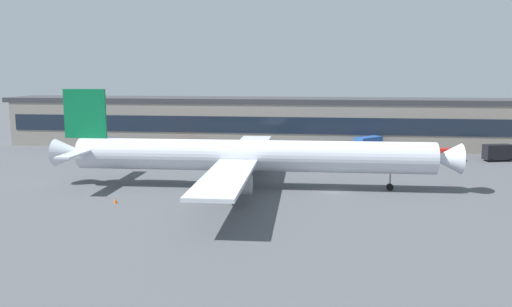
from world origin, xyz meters
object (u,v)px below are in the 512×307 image
object	(u,v)px
baggage_tug	(327,152)
traffic_cone_0	(115,201)
crew_van	(446,154)
catering_truck	(369,145)
airliner	(247,156)
stair_truck	(498,152)
fuel_truck	(101,146)
follow_me_car	(184,147)

from	to	relation	value
baggage_tug	traffic_cone_0	size ratio (longest dim) A/B	6.08
crew_van	catering_truck	bearing A→B (deg)	160.09
traffic_cone_0	airliner	bearing A→B (deg)	36.58
airliner	stair_truck	distance (m)	58.67
stair_truck	fuel_truck	world-z (taller)	stair_truck
fuel_truck	baggage_tug	bearing A→B (deg)	3.29
baggage_tug	catering_truck	xyz separation A→B (m)	(9.45, 3.70, 1.21)
stair_truck	traffic_cone_0	bearing A→B (deg)	-145.77
follow_me_car	baggage_tug	distance (m)	34.04
airliner	baggage_tug	distance (m)	36.41
fuel_truck	crew_van	bearing A→B (deg)	0.73
follow_me_car	fuel_truck	xyz separation A→B (m)	(-17.89, -6.25, 0.79)
stair_truck	airliner	bearing A→B (deg)	-146.63
stair_truck	catering_truck	xyz separation A→B (m)	(-26.40, 5.20, 0.31)
baggage_tug	traffic_cone_0	distance (m)	55.55
catering_truck	traffic_cone_0	bearing A→B (deg)	-128.37
baggage_tug	catering_truck	bearing A→B (deg)	21.37
traffic_cone_0	baggage_tug	bearing A→B (deg)	56.91
airliner	traffic_cone_0	bearing A→B (deg)	-143.42
stair_truck	traffic_cone_0	world-z (taller)	stair_truck
fuel_truck	airliner	bearing A→B (deg)	-38.47
airliner	follow_me_car	size ratio (longest dim) A/B	14.58
catering_truck	traffic_cone_0	distance (m)	64.11
follow_me_car	catering_truck	bearing A→B (deg)	0.56
stair_truck	crew_van	world-z (taller)	stair_truck
baggage_tug	stair_truck	bearing A→B (deg)	-2.40
airliner	fuel_truck	distance (m)	49.55
airliner	traffic_cone_0	distance (m)	22.05
fuel_truck	traffic_cone_0	size ratio (longest dim) A/B	13.15
stair_truck	fuel_truck	bearing A→B (deg)	-179.04
stair_truck	fuel_truck	distance (m)	87.63
airliner	catering_truck	xyz separation A→B (m)	(22.52, 37.43, -2.97)
follow_me_car	crew_van	world-z (taller)	crew_van
catering_truck	crew_van	world-z (taller)	catering_truck
follow_me_car	fuel_truck	distance (m)	18.97
crew_van	traffic_cone_0	world-z (taller)	crew_van
follow_me_car	traffic_cone_0	size ratio (longest dim) A/B	6.75
airliner	fuel_truck	world-z (taller)	airliner
airliner	stair_truck	world-z (taller)	airliner
stair_truck	baggage_tug	bearing A→B (deg)	177.60
baggage_tug	crew_van	bearing A→B (deg)	-4.54
follow_me_car	catering_truck	distance (m)	43.35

